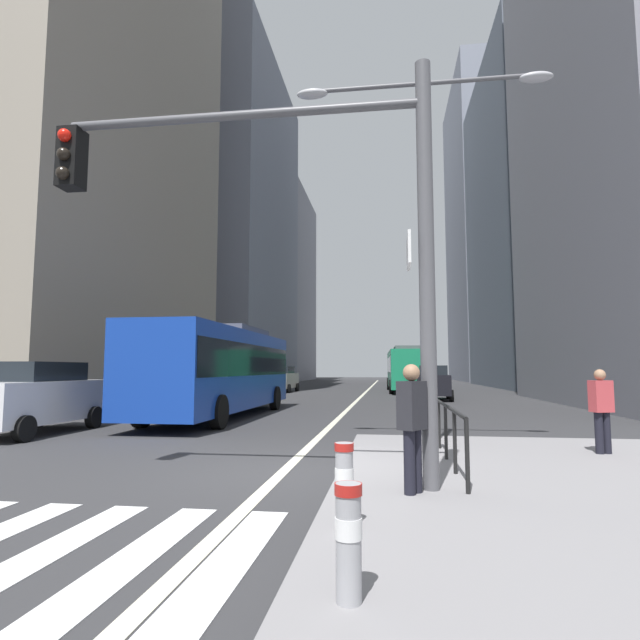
{
  "coord_description": "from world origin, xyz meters",
  "views": [
    {
      "loc": [
        1.82,
        -8.64,
        1.75
      ],
      "look_at": [
        -2.74,
        24.57,
        5.0
      ],
      "focal_mm": 28.43,
      "sensor_mm": 36.0,
      "label": 1
    }
  ],
  "objects_px": {
    "traffic_signal_gantry": "(294,207)",
    "city_bus_red_receding": "(405,368)",
    "sedan_white_oncoming": "(34,397)",
    "bollard_left": "(344,481)",
    "street_lamp_post": "(423,203)",
    "bollard_front": "(349,535)",
    "car_oncoming_mid": "(282,379)",
    "car_receding_far": "(433,382)",
    "city_bus_red_distant": "(401,368)",
    "pedestrian_waiting": "(412,421)",
    "pedestrian_walking": "(601,407)",
    "city_bus_blue_oncoming": "(221,367)",
    "car_receding_near": "(405,377)"
  },
  "relations": [
    {
      "from": "traffic_signal_gantry",
      "to": "pedestrian_walking",
      "type": "distance_m",
      "value": 7.03
    },
    {
      "from": "city_bus_red_receding",
      "to": "city_bus_red_distant",
      "type": "relative_size",
      "value": 1.0
    },
    {
      "from": "city_bus_red_distant",
      "to": "traffic_signal_gantry",
      "type": "distance_m",
      "value": 55.48
    },
    {
      "from": "car_oncoming_mid",
      "to": "bollard_front",
      "type": "bearing_deg",
      "value": -77.1
    },
    {
      "from": "city_bus_red_distant",
      "to": "pedestrian_walking",
      "type": "xyz_separation_m",
      "value": [
        2.67,
        -51.98,
        -0.81
      ]
    },
    {
      "from": "bollard_left",
      "to": "pedestrian_waiting",
      "type": "relative_size",
      "value": 0.51
    },
    {
      "from": "bollard_front",
      "to": "bollard_left",
      "type": "distance_m",
      "value": 1.58
    },
    {
      "from": "city_bus_blue_oncoming",
      "to": "car_receding_far",
      "type": "relative_size",
      "value": 2.74
    },
    {
      "from": "car_oncoming_mid",
      "to": "car_receding_far",
      "type": "xyz_separation_m",
      "value": [
        10.6,
        -8.66,
        -0.0
      ]
    },
    {
      "from": "city_bus_red_distant",
      "to": "pedestrian_waiting",
      "type": "xyz_separation_m",
      "value": [
        -1.05,
        -55.6,
        -0.77
      ]
    },
    {
      "from": "bollard_left",
      "to": "bollard_front",
      "type": "bearing_deg",
      "value": -83.84
    },
    {
      "from": "traffic_signal_gantry",
      "to": "pedestrian_walking",
      "type": "bearing_deg",
      "value": 32.28
    },
    {
      "from": "sedan_white_oncoming",
      "to": "traffic_signal_gantry",
      "type": "height_order",
      "value": "traffic_signal_gantry"
    },
    {
      "from": "pedestrian_waiting",
      "to": "bollard_left",
      "type": "bearing_deg",
      "value": -115.13
    },
    {
      "from": "pedestrian_waiting",
      "to": "pedestrian_walking",
      "type": "relative_size",
      "value": 1.04
    },
    {
      "from": "car_receding_near",
      "to": "pedestrian_waiting",
      "type": "xyz_separation_m",
      "value": [
        -1.16,
        -43.25,
        0.08
      ]
    },
    {
      "from": "sedan_white_oncoming",
      "to": "city_bus_red_distant",
      "type": "relative_size",
      "value": 0.39
    },
    {
      "from": "car_oncoming_mid",
      "to": "pedestrian_walking",
      "type": "bearing_deg",
      "value": -66.22
    },
    {
      "from": "pedestrian_walking",
      "to": "car_oncoming_mid",
      "type": "bearing_deg",
      "value": 113.78
    },
    {
      "from": "city_bus_red_distant",
      "to": "pedestrian_walking",
      "type": "bearing_deg",
      "value": -87.06
    },
    {
      "from": "sedan_white_oncoming",
      "to": "car_receding_near",
      "type": "height_order",
      "value": "same"
    },
    {
      "from": "car_receding_far",
      "to": "bollard_left",
      "type": "distance_m",
      "value": 24.39
    },
    {
      "from": "bollard_left",
      "to": "sedan_white_oncoming",
      "type": "bearing_deg",
      "value": 140.58
    },
    {
      "from": "city_bus_red_distant",
      "to": "bollard_front",
      "type": "xyz_separation_m",
      "value": [
        -1.63,
        -58.76,
        -1.24
      ]
    },
    {
      "from": "street_lamp_post",
      "to": "car_oncoming_mid",
      "type": "bearing_deg",
      "value": 108.08
    },
    {
      "from": "sedan_white_oncoming",
      "to": "pedestrian_walking",
      "type": "bearing_deg",
      "value": -9.64
    },
    {
      "from": "street_lamp_post",
      "to": "city_bus_red_receding",
      "type": "bearing_deg",
      "value": 89.12
    },
    {
      "from": "street_lamp_post",
      "to": "pedestrian_walking",
      "type": "bearing_deg",
      "value": -4.83
    },
    {
      "from": "pedestrian_walking",
      "to": "city_bus_red_receding",
      "type": "bearing_deg",
      "value": 95.46
    },
    {
      "from": "sedan_white_oncoming",
      "to": "bollard_left",
      "type": "bearing_deg",
      "value": -39.42
    },
    {
      "from": "sedan_white_oncoming",
      "to": "car_oncoming_mid",
      "type": "xyz_separation_m",
      "value": [
        1.44,
        25.35,
        -0.0
      ]
    },
    {
      "from": "car_oncoming_mid",
      "to": "traffic_signal_gantry",
      "type": "xyz_separation_m",
      "value": [
        6.83,
        -31.04,
        3.1
      ]
    },
    {
      "from": "car_oncoming_mid",
      "to": "bollard_left",
      "type": "distance_m",
      "value": 33.77
    },
    {
      "from": "street_lamp_post",
      "to": "traffic_signal_gantry",
      "type": "bearing_deg",
      "value": -119.97
    },
    {
      "from": "traffic_signal_gantry",
      "to": "city_bus_red_receding",
      "type": "bearing_deg",
      "value": 85.53
    },
    {
      "from": "city_bus_blue_oncoming",
      "to": "sedan_white_oncoming",
      "type": "bearing_deg",
      "value": -123.25
    },
    {
      "from": "car_receding_near",
      "to": "bollard_left",
      "type": "relative_size",
      "value": 5.08
    },
    {
      "from": "city_bus_red_distant",
      "to": "bollard_left",
      "type": "relative_size",
      "value": 13.03
    },
    {
      "from": "sedan_white_oncoming",
      "to": "street_lamp_post",
      "type": "relative_size",
      "value": 0.54
    },
    {
      "from": "city_bus_blue_oncoming",
      "to": "pedestrian_waiting",
      "type": "xyz_separation_m",
      "value": [
        6.42,
        -11.24,
        -0.77
      ]
    },
    {
      "from": "sedan_white_oncoming",
      "to": "car_receding_far",
      "type": "distance_m",
      "value": 20.58
    },
    {
      "from": "city_bus_blue_oncoming",
      "to": "sedan_white_oncoming",
      "type": "height_order",
      "value": "city_bus_blue_oncoming"
    },
    {
      "from": "traffic_signal_gantry",
      "to": "pedestrian_walking",
      "type": "relative_size",
      "value": 3.77
    },
    {
      "from": "bollard_left",
      "to": "city_bus_red_receding",
      "type": "bearing_deg",
      "value": 87.23
    },
    {
      "from": "traffic_signal_gantry",
      "to": "bollard_front",
      "type": "relative_size",
      "value": 7.51
    },
    {
      "from": "street_lamp_post",
      "to": "bollard_front",
      "type": "bearing_deg",
      "value": -98.51
    },
    {
      "from": "car_receding_near",
      "to": "street_lamp_post",
      "type": "bearing_deg",
      "value": -91.01
    },
    {
      "from": "sedan_white_oncoming",
      "to": "car_oncoming_mid",
      "type": "height_order",
      "value": "same"
    },
    {
      "from": "sedan_white_oncoming",
      "to": "city_bus_red_receding",
      "type": "distance_m",
      "value": 29.08
    },
    {
      "from": "pedestrian_waiting",
      "to": "pedestrian_walking",
      "type": "xyz_separation_m",
      "value": [
        3.72,
        3.61,
        -0.04
      ]
    }
  ]
}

